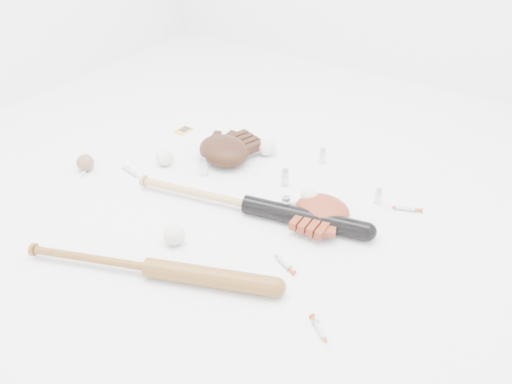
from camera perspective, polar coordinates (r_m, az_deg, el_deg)
The scene contains 22 objects.
bat_dark at distance 1.84m, azimuth -1.02°, elevation -1.42°, with size 0.94×0.07×0.07m, color black, non-canonical shape.
bat_wood at distance 1.63m, azimuth -12.15°, elevation -8.43°, with size 0.87×0.06×0.06m, color brown, non-canonical shape.
glove_dark at distance 2.14m, azimuth -3.69°, elevation 4.80°, with size 0.28×0.28×0.10m, color #321A0E, non-canonical shape.
glove_tan at distance 1.82m, azimuth 7.59°, elevation -2.04°, with size 0.24×0.24×0.09m, color maroon, non-canonical shape.
trading_card at distance 2.41m, azimuth -8.29°, elevation 6.97°, with size 0.06×0.08×0.00m, color gold.
pedestal at distance 1.87m, azimuth 6.02°, elevation -1.63°, with size 0.07×0.07×0.04m, color white.
baseball_on_pedestal at distance 1.84m, azimuth 6.11°, elevation -0.36°, with size 0.07×0.07×0.07m, color white.
baseball_left at distance 2.15m, azimuth -10.43°, elevation 3.93°, with size 0.07×0.07×0.07m, color white.
baseball_upper at distance 2.18m, azimuth 1.23°, elevation 5.20°, with size 0.08×0.08×0.08m, color white.
baseball_mid at distance 1.73m, azimuth -9.35°, elevation -4.81°, with size 0.08×0.08×0.08m, color white.
baseball_aged at distance 2.20m, azimuth -18.94°, elevation 3.18°, with size 0.07×0.07×0.07m, color brown.
syringe_0 at distance 2.13m, azimuth -14.04°, elevation 2.23°, with size 0.14×0.02×0.02m, color #ADBCC6, non-canonical shape.
syringe_1 at distance 1.65m, azimuth 3.16°, elevation -8.09°, with size 0.13×0.02×0.02m, color #ADBCC6, non-canonical shape.
syringe_2 at distance 1.90m, azimuth 4.67°, elevation -1.27°, with size 0.15×0.03×0.02m, color #ADBCC6, non-canonical shape.
syringe_3 at distance 1.47m, azimuth 7.32°, elevation -15.41°, with size 0.13×0.02×0.02m, color #ADBCC6, non-canonical shape.
syringe_4 at distance 1.95m, azimuth 16.63°, elevation -1.80°, with size 0.15×0.03×0.02m, color #ADBCC6, non-canonical shape.
syringe_5 at distance 2.21m, azimuth -18.91°, elevation 2.53°, with size 0.14×0.03×0.02m, color #ADBCC6, non-canonical shape.
vial_0 at distance 1.95m, azimuth 13.81°, elevation -0.47°, with size 0.02×0.02×0.06m, color silver.
vial_1 at distance 2.14m, azimuth 7.62°, elevation 4.12°, with size 0.03×0.03×0.07m, color silver.
vial_2 at distance 1.99m, azimuth 3.32°, elevation 1.69°, with size 0.03×0.03×0.08m, color silver.
vial_3 at distance 1.82m, azimuth 3.44°, elevation -1.70°, with size 0.04×0.04×0.09m, color silver.
vial_4 at distance 2.06m, azimuth -6.04°, elevation 2.86°, with size 0.03×0.03×0.08m, color silver.
Camera 1 is at (0.85, -1.23, 1.15)m, focal length 35.00 mm.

